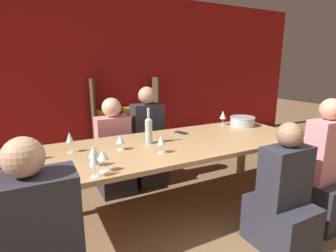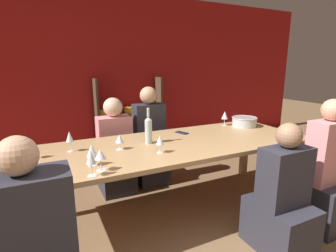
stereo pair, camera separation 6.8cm
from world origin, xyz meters
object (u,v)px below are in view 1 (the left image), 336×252
(wine_glass_red_a, at_px, (94,152))
(wine_glass_red_b, at_px, (94,159))
(wine_glass_white_a, at_px, (223,115))
(person_near_a, at_px, (282,204))
(wine_bottle_green, at_px, (149,129))
(wine_glass_empty_a, at_px, (70,138))
(person_far_a, at_px, (148,147))
(wine_glass_empty_c, at_px, (34,147))
(wine_glass_empty_b, at_px, (103,156))
(shelf_unit, at_px, (127,126))
(wine_glass_red_d, at_px, (161,141))
(wine_glass_red_c, at_px, (120,140))
(cell_phone, at_px, (181,133))
(mixing_bowl, at_px, (242,121))
(dining_table, at_px, (173,150))
(person_far_b, at_px, (114,157))
(person_near_c, at_px, (321,180))

(wine_glass_red_a, height_order, wine_glass_red_b, wine_glass_red_b)
(wine_glass_white_a, bearing_deg, person_near_a, -106.58)
(wine_bottle_green, xyz_separation_m, wine_glass_empty_a, (-0.72, 0.07, -0.01))
(wine_glass_red_a, bearing_deg, person_far_a, 50.30)
(wine_glass_empty_a, relative_size, wine_glass_empty_c, 1.20)
(wine_glass_empty_b, bearing_deg, wine_glass_white_a, 24.26)
(shelf_unit, xyz_separation_m, wine_glass_empty_b, (-1.05, -2.56, 0.43))
(wine_glass_red_d, bearing_deg, wine_glass_empty_a, 151.15)
(wine_glass_red_c, bearing_deg, cell_phone, 17.84)
(wine_glass_red_a, distance_m, wine_glass_empty_b, 0.14)
(mixing_bowl, bearing_deg, cell_phone, 177.13)
(person_far_a, bearing_deg, wine_bottle_green, 67.69)
(wine_glass_empty_b, distance_m, wine_glass_empty_c, 0.66)
(wine_glass_empty_a, relative_size, cell_phone, 1.11)
(wine_glass_red_b, bearing_deg, wine_glass_white_a, 25.09)
(wine_glass_red_b, height_order, cell_phone, wine_glass_red_b)
(wine_glass_red_c, xyz_separation_m, wine_glass_red_d, (0.29, -0.25, 0.01))
(wine_glass_empty_b, xyz_separation_m, wine_glass_red_c, (0.26, 0.42, -0.02))
(dining_table, relative_size, cell_phone, 17.28)
(wine_bottle_green, xyz_separation_m, wine_glass_red_d, (-0.02, -0.31, -0.03))
(wine_glass_empty_a, height_order, person_far_a, person_far_a)
(person_far_a, bearing_deg, wine_glass_empty_b, 54.57)
(wine_glass_red_b, distance_m, wine_glass_empty_b, 0.10)
(cell_phone, distance_m, person_far_b, 0.89)
(wine_glass_empty_c, bearing_deg, person_far_a, 29.08)
(wine_glass_empty_c, relative_size, person_near_a, 0.14)
(wine_glass_white_a, xyz_separation_m, wine_glass_empty_b, (-1.72, -0.77, -0.01))
(wine_glass_red_b, relative_size, cell_phone, 1.13)
(wine_glass_red_b, relative_size, wine_glass_empty_b, 1.15)
(wine_bottle_green, bearing_deg, wine_glass_red_d, -93.50)
(wine_glass_red_c, xyz_separation_m, cell_phone, (0.79, 0.25, -0.09))
(person_far_a, bearing_deg, wine_glass_red_d, 72.88)
(wine_bottle_green, height_order, wine_glass_empty_c, wine_bottle_green)
(wine_glass_red_a, xyz_separation_m, person_near_a, (1.38, -0.61, -0.49))
(wine_bottle_green, height_order, wine_glass_red_c, wine_bottle_green)
(dining_table, distance_m, wine_glass_red_a, 0.87)
(person_near_c, bearing_deg, wine_glass_red_c, 153.43)
(wine_glass_empty_b, relative_size, person_far_a, 0.13)
(mixing_bowl, relative_size, wine_glass_empty_a, 1.69)
(wine_bottle_green, xyz_separation_m, wine_glass_white_a, (1.15, 0.29, -0.01))
(wine_bottle_green, distance_m, person_far_a, 0.92)
(wine_glass_red_c, distance_m, person_near_a, 1.48)
(shelf_unit, height_order, person_far_a, shelf_unit)
(dining_table, height_order, cell_phone, cell_phone)
(wine_glass_white_a, bearing_deg, wine_glass_red_a, -159.90)
(wine_glass_red_d, relative_size, cell_phone, 0.95)
(wine_glass_red_b, bearing_deg, person_near_c, -9.98)
(wine_glass_empty_b, height_order, person_near_c, person_near_c)
(wine_bottle_green, relative_size, wine_glass_empty_a, 1.91)
(wine_glass_red_c, height_order, wine_glass_empty_c, wine_glass_empty_c)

